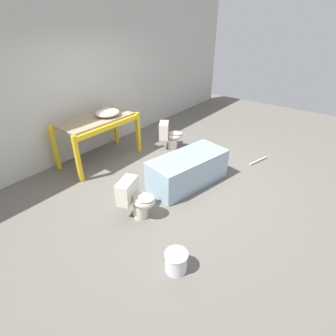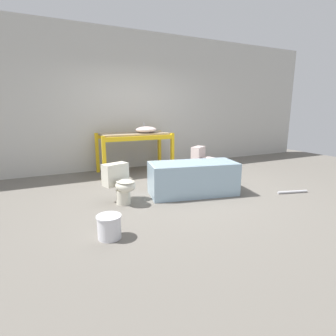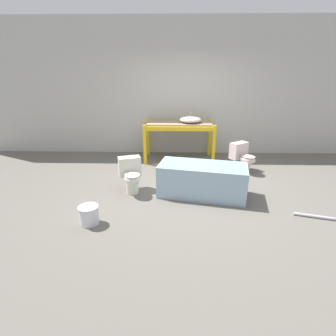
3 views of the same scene
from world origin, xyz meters
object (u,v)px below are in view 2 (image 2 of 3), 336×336
Objects in this scene: toilet_near at (203,159)px; toilet_far at (120,182)px; bucket_white at (109,226)px; bathtub_main at (193,176)px; sink_basin at (146,130)px.

toilet_far is at bearing 170.72° from toilet_near.
bucket_white is at bearing -176.11° from toilet_near.
bathtub_main is 5.57× the size of bucket_white.
toilet_far reaches higher than bathtub_main.
bathtub_main reaches higher than bucket_white.
sink_basin is at bearing 105.28° from bathtub_main.
toilet_near is 2.43m from toilet_far.
sink_basin reaches higher than bathtub_main.
toilet_far is 1.16m from bucket_white.
sink_basin is 3.34m from bucket_white.
toilet_near is 2.22× the size of bucket_white.
toilet_far is at bearing -172.85° from bathtub_main.
sink_basin reaches higher than toilet_far.
sink_basin reaches higher than toilet_near.
sink_basin is 2.20m from toilet_far.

